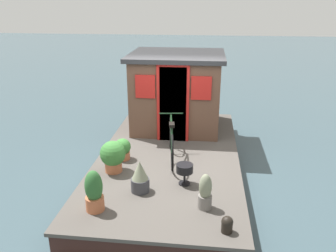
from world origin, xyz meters
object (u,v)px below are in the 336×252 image
Objects in this scene: potted_plant_geranium at (140,177)px; potted_plant_rosemary at (123,149)px; bicycle at (171,141)px; charcoal_grill at (185,170)px; mooring_bollard at (227,224)px; potted_plant_succulent at (94,192)px; houseboat_cabin at (177,91)px; potted_plant_sage at (113,156)px; potted_plant_ivy at (205,192)px.

potted_plant_rosemary is at bearing 26.42° from potted_plant_geranium.
potted_plant_geranium is at bearing -153.58° from potted_plant_rosemary.
bicycle is 1.39m from potted_plant_geranium.
charcoal_grill is 1.53× the size of mooring_bollard.
potted_plant_succulent reaches higher than potted_plant_geranium.
potted_plant_rosemary is 1.57m from charcoal_grill.
bicycle is at bearing -177.87° from houseboat_cabin.
potted_plant_geranium reaches higher than charcoal_grill.
potted_plant_rosemary is (-0.15, 0.98, -0.16)m from bicycle.
potted_plant_rosemary is 1.77× the size of mooring_bollard.
potted_plant_geranium is 0.86m from potted_plant_succulent.
charcoal_grill is at bearing -123.24° from potted_plant_rosemary.
potted_plant_succulent is at bearing -177.64° from potted_plant_sage.
potted_plant_rosemary is 0.75× the size of potted_plant_ivy.
houseboat_cabin reaches higher than potted_plant_geranium.
houseboat_cabin is 9.08× the size of mooring_bollard.
potted_plant_sage is at bearing 59.53° from potted_plant_ivy.
potted_plant_geranium reaches higher than potted_plant_rosemary.
potted_plant_geranium is 1.70m from mooring_bollard.
potted_plant_succulent is at bearing 153.60° from bicycle.
potted_plant_ivy reaches higher than mooring_bollard.
potted_plant_sage is 1.27m from potted_plant_succulent.
potted_plant_succulent is 1.77× the size of charcoal_grill.
houseboat_cabin reaches higher than charcoal_grill.
potted_plant_ivy is (-3.60, -0.77, -0.66)m from houseboat_cabin.
potted_plant_rosemary reaches higher than mooring_bollard.
potted_plant_rosemary is 0.65× the size of potted_plant_succulent.
potted_plant_rosemary reaches higher than charcoal_grill.
potted_plant_sage is at bearing 44.75° from potted_plant_geranium.
charcoal_grill is (-1.01, -0.34, -0.10)m from bicycle.
potted_plant_succulent is at bearing -179.89° from potted_plant_rosemary.
potted_plant_geranium is (-3.22, 0.32, -0.67)m from houseboat_cabin.
potted_plant_ivy reaches higher than potted_plant_geranium.
potted_plant_ivy is at bearing -120.47° from potted_plant_sage.
potted_plant_succulent is 2.02m from mooring_bollard.
potted_plant_geranium is at bearing -135.25° from potted_plant_sage.
potted_plant_sage reaches higher than potted_plant_geranium.
potted_plant_ivy is 0.66m from mooring_bollard.
houseboat_cabin is 1.97m from bicycle.
potted_plant_sage reaches higher than mooring_bollard.
potted_plant_succulent is at bearing 125.90° from charcoal_grill.
charcoal_grill is (-0.86, -1.31, 0.06)m from potted_plant_rosemary.
potted_plant_sage is (0.64, 0.64, 0.06)m from potted_plant_geranium.
potted_plant_sage is 2.45× the size of mooring_bollard.
potted_plant_rosemary is at bearing 56.76° from charcoal_grill.
bicycle is at bearing -26.40° from potted_plant_succulent.
potted_plant_succulent is 1.62m from charcoal_grill.
charcoal_grill is 1.44m from mooring_bollard.
potted_plant_sage is 1.40m from charcoal_grill.
potted_plant_geranium is 0.95× the size of potted_plant_ivy.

